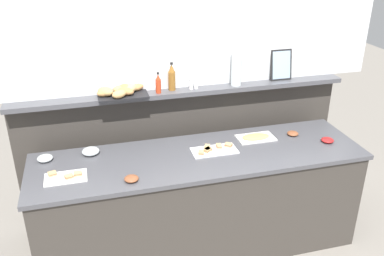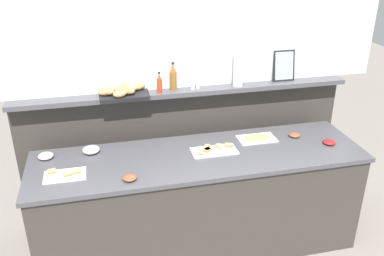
{
  "view_description": "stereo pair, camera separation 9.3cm",
  "coord_description": "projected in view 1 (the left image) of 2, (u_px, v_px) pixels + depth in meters",
  "views": [
    {
      "loc": [
        -0.8,
        -2.75,
        2.46
      ],
      "look_at": [
        -0.04,
        0.1,
        1.08
      ],
      "focal_mm": 39.01,
      "sensor_mm": 36.0,
      "label": 1
    },
    {
      "loc": [
        -0.71,
        -2.77,
        2.46
      ],
      "look_at": [
        -0.04,
        0.1,
        1.08
      ],
      "focal_mm": 39.01,
      "sensor_mm": 36.0,
      "label": 2
    }
  ],
  "objects": [
    {
      "name": "hot_sauce_bottle",
      "position": [
        158.0,
        84.0,
        3.4
      ],
      "size": [
        0.04,
        0.04,
        0.18
      ],
      "color": "red",
      "rests_on": "back_ledge_unit"
    },
    {
      "name": "upper_wall_panel",
      "position": [
        181.0,
        6.0,
        3.31
      ],
      "size": [
        3.48,
        0.08,
        1.34
      ],
      "primitive_type": "cube",
      "color": "silver",
      "rests_on": "back_ledge_unit"
    },
    {
      "name": "condiment_bowl_dark",
      "position": [
        293.0,
        133.0,
        3.57
      ],
      "size": [
        0.1,
        0.1,
        0.03
      ],
      "primitive_type": "ellipsoid",
      "color": "brown",
      "rests_on": "buffet_counter"
    },
    {
      "name": "sandwich_platter_rear",
      "position": [
        66.0,
        177.0,
        2.94
      ],
      "size": [
        0.29,
        0.18,
        0.04
      ],
      "color": "white",
      "rests_on": "buffet_counter"
    },
    {
      "name": "pepper_shaker",
      "position": [
        196.0,
        84.0,
        3.51
      ],
      "size": [
        0.03,
        0.03,
        0.09
      ],
      "color": "white",
      "rests_on": "back_ledge_unit"
    },
    {
      "name": "cold_cuts_platter",
      "position": [
        256.0,
        137.0,
        3.51
      ],
      "size": [
        0.32,
        0.18,
        0.02
      ],
      "color": "white",
      "rests_on": "buffet_counter"
    },
    {
      "name": "buffet_counter",
      "position": [
        199.0,
        202.0,
        3.44
      ],
      "size": [
        2.61,
        0.73,
        0.89
      ],
      "color": "#3D3833",
      "rests_on": "ground_plane"
    },
    {
      "name": "bread_basket",
      "position": [
        121.0,
        91.0,
        3.36
      ],
      "size": [
        0.42,
        0.29,
        0.08
      ],
      "color": "black",
      "rests_on": "back_ledge_unit"
    },
    {
      "name": "glass_bowl_large",
      "position": [
        45.0,
        158.0,
        3.16
      ],
      "size": [
        0.12,
        0.12,
        0.05
      ],
      "color": "silver",
      "rests_on": "buffet_counter"
    },
    {
      "name": "water_carafe",
      "position": [
        236.0,
        68.0,
        3.55
      ],
      "size": [
        0.09,
        0.09,
        0.3
      ],
      "primitive_type": "cylinder",
      "color": "silver",
      "rests_on": "back_ledge_unit"
    },
    {
      "name": "framed_picture",
      "position": [
        281.0,
        65.0,
        3.69
      ],
      "size": [
        0.2,
        0.06,
        0.27
      ],
      "color": "black",
      "rests_on": "back_ledge_unit"
    },
    {
      "name": "vinegar_bottle_amber",
      "position": [
        172.0,
        78.0,
        3.45
      ],
      "size": [
        0.06,
        0.06,
        0.24
      ],
      "color": "#8E5B23",
      "rests_on": "back_ledge_unit"
    },
    {
      "name": "ground_plane",
      "position": [
        183.0,
        205.0,
        4.16
      ],
      "size": [
        12.0,
        12.0,
        0.0
      ],
      "primitive_type": "plane",
      "color": "gray"
    },
    {
      "name": "condiment_bowl_cream",
      "position": [
        131.0,
        179.0,
        2.91
      ],
      "size": [
        0.1,
        0.1,
        0.04
      ],
      "primitive_type": "ellipsoid",
      "color": "brown",
      "rests_on": "buffet_counter"
    },
    {
      "name": "sandwich_platter_front",
      "position": [
        213.0,
        150.0,
        3.31
      ],
      "size": [
        0.36,
        0.18,
        0.04
      ],
      "color": "silver",
      "rests_on": "buffet_counter"
    },
    {
      "name": "condiment_bowl_red",
      "position": [
        327.0,
        140.0,
        3.45
      ],
      "size": [
        0.1,
        0.1,
        0.04
      ],
      "primitive_type": "ellipsoid",
      "color": "red",
      "rests_on": "buffet_counter"
    },
    {
      "name": "glass_bowl_medium",
      "position": [
        91.0,
        151.0,
        3.25
      ],
      "size": [
        0.14,
        0.14,
        0.05
      ],
      "color": "silver",
      "rests_on": "buffet_counter"
    },
    {
      "name": "salt_shaker",
      "position": [
        191.0,
        84.0,
        3.5
      ],
      "size": [
        0.03,
        0.03,
        0.09
      ],
      "color": "white",
      "rests_on": "back_ledge_unit"
    },
    {
      "name": "back_ledge_unit",
      "position": [
        183.0,
        149.0,
        3.82
      ],
      "size": [
        2.88,
        0.22,
        1.26
      ],
      "color": "#3D3833",
      "rests_on": "ground_plane"
    }
  ]
}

